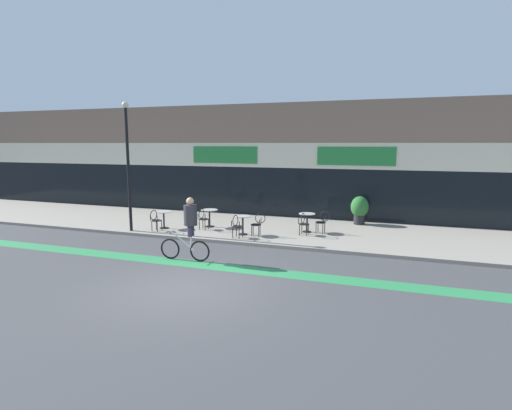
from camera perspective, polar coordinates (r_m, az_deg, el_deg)
The scene contains 17 objects.
ground_plane at distance 10.70m, azimuth -9.76°, elevation -11.56°, with size 120.00×120.00×0.00m, color #424244.
sidewalk_slab at distance 17.13m, azimuth 1.96°, elevation -3.46°, with size 40.00×5.50×0.12m, color gray.
storefront_facade at distance 21.32m, azimuth 5.75°, elevation 6.34°, with size 40.00×4.06×5.62m.
bike_lane_stripe at distance 12.28m, azimuth -5.51°, elevation -8.75°, with size 36.00×0.70×0.01m, color #2D844C.
bistro_table_0 at distance 17.36m, azimuth -13.04°, elevation -1.58°, with size 0.70×0.70×0.72m.
bistro_table_1 at distance 17.33m, azimuth -6.66°, elevation -1.36°, with size 0.72×0.72×0.75m.
bistro_table_2 at distance 15.75m, azimuth -1.91°, elevation -2.36°, with size 0.65×0.65×0.75m.
bistro_table_3 at distance 16.32m, azimuth 7.31°, elevation -1.98°, with size 0.66×0.66×0.77m.
cafe_chair_0_near at distance 16.85m, azimuth -14.19°, elevation -1.93°, with size 0.44×0.59×0.90m.
cafe_chair_1_near at distance 16.78m, azimuth -7.61°, elevation -1.78°, with size 0.44×0.59×0.90m.
cafe_chair_2_near at distance 15.19m, azimuth -2.78°, elevation -2.83°, with size 0.45×0.60×0.90m.
cafe_chair_2_side at distance 15.55m, azimuth 0.26°, elevation -2.54°, with size 0.60×0.45×0.90m.
cafe_chair_3_near at distance 15.73m, azimuth 6.81°, elevation -2.48°, with size 0.44×0.59×0.90m.
cafe_chair_3_side at distance 16.20m, azimuth 9.47°, elevation -2.20°, with size 0.59×0.44×0.90m.
planter_pot at distance 18.33m, azimuth 14.59°, elevation -0.52°, with size 0.78×0.78×1.26m.
lamp_post at distance 16.97m, azimuth -17.84°, elevation 6.46°, with size 0.26×0.26×5.21m.
cyclist_0 at distance 12.73m, azimuth -9.57°, elevation -2.79°, with size 1.71×0.49×2.03m.
Camera 1 is at (4.90, -8.76, 3.70)m, focal length 28.00 mm.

